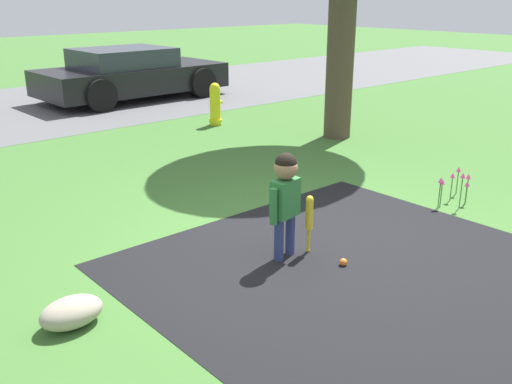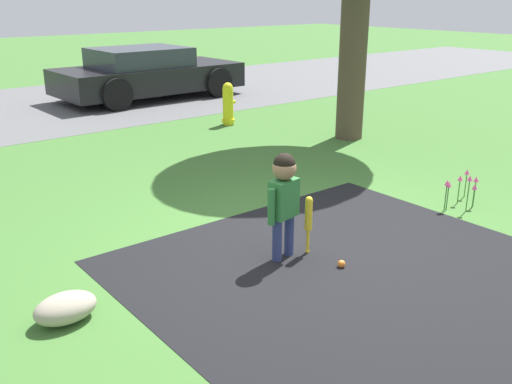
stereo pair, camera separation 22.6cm
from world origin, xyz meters
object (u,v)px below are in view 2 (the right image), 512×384
(baseball_bat, at_px, (308,217))
(fire_hydrant, at_px, (228,104))
(sports_ball, at_px, (341,264))
(parked_car, at_px, (147,73))
(child, at_px, (284,191))

(baseball_bat, distance_m, fire_hydrant, 5.66)
(baseball_bat, bearing_deg, sports_ball, -85.74)
(baseball_bat, height_order, parked_car, parked_car)
(child, height_order, baseball_bat, child)
(child, height_order, fire_hydrant, child)
(baseball_bat, xyz_separation_m, parked_car, (2.91, 8.45, 0.20))
(fire_hydrant, distance_m, parked_car, 3.49)
(sports_ball, bearing_deg, parked_car, 71.97)
(sports_ball, relative_size, parked_car, 0.02)
(child, height_order, parked_car, parked_car)
(child, distance_m, baseball_bat, 0.38)
(sports_ball, bearing_deg, baseball_bat, 94.26)
(baseball_bat, xyz_separation_m, fire_hydrant, (2.70, 4.97, 0.01))
(baseball_bat, bearing_deg, parked_car, 70.97)
(fire_hydrant, xyz_separation_m, parked_car, (0.21, 3.47, 0.19))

